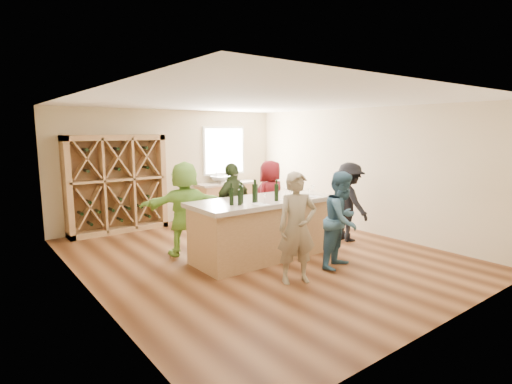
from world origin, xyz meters
TOP-DOWN VIEW (x-y plane):
  - floor at (0.00, 0.00)m, footprint 6.00×7.00m
  - ceiling at (0.00, 0.00)m, footprint 6.00×7.00m
  - wall_back at (0.00, 3.55)m, footprint 6.00×0.10m
  - wall_front at (0.00, -3.55)m, footprint 6.00×0.10m
  - wall_left at (-3.05, 0.00)m, footprint 0.10×7.00m
  - wall_right at (3.05, 0.00)m, footprint 0.10×7.00m
  - window_frame at (1.50, 3.47)m, footprint 1.30×0.06m
  - window_pane at (1.50, 3.44)m, footprint 1.18×0.01m
  - wine_rack at (-1.50, 3.27)m, footprint 2.20×0.45m
  - back_counter_base at (1.40, 3.20)m, footprint 1.60×0.58m
  - back_counter_top at (1.40, 3.20)m, footprint 1.70×0.62m
  - sink at (1.20, 3.20)m, footprint 0.54×0.54m
  - faucet at (1.20, 3.38)m, footprint 0.02×0.02m
  - tasting_counter_base at (-0.01, -0.16)m, footprint 2.60×1.00m
  - tasting_counter_top at (-0.01, -0.16)m, footprint 2.72×1.12m
  - wine_bottle_a at (-0.80, -0.31)m, footprint 0.09×0.09m
  - wine_bottle_b at (-0.70, -0.41)m, footprint 0.08×0.08m
  - wine_bottle_c at (-0.58, -0.28)m, footprint 0.08×0.08m
  - wine_bottle_d at (-0.35, -0.34)m, footprint 0.10×0.10m
  - wine_bottle_e at (-0.30, -0.31)m, footprint 0.09×0.09m
  - wine_glass_a at (-0.31, -0.57)m, footprint 0.07×0.07m
  - wine_glass_b at (0.25, -0.60)m, footprint 0.08×0.08m
  - wine_glass_c at (0.70, -0.60)m, footprint 0.07×0.07m
  - wine_glass_d at (0.39, -0.32)m, footprint 0.08×0.08m
  - wine_glass_e at (1.00, -0.40)m, footprint 0.07×0.07m
  - tasting_menu_a at (-0.37, -0.55)m, footprint 0.22×0.29m
  - tasting_menu_b at (0.29, -0.55)m, footprint 0.23×0.32m
  - tasting_menu_c at (0.89, -0.49)m, footprint 0.32×0.37m
  - person_near_left at (-0.37, -1.43)m, footprint 0.74×0.65m
  - person_near_right at (0.69, -1.40)m, footprint 0.88×0.64m
  - person_server at (2.11, -0.37)m, footprint 0.72×1.15m
  - person_far_mid at (-0.08, 0.71)m, footprint 1.06×0.69m
  - person_far_right at (0.96, 0.82)m, footprint 0.91×0.69m
  - person_far_left at (-1.05, 0.86)m, footprint 1.72×1.06m
  - wine_bottle_f at (0.04, -0.46)m, footprint 0.07×0.07m

SIDE VIEW (x-z plane):
  - floor at x=0.00m, z-range -0.10..0.00m
  - back_counter_base at x=1.40m, z-range 0.00..0.86m
  - tasting_counter_base at x=-0.01m, z-range 0.00..1.00m
  - person_near_right at x=0.69m, z-range 0.00..1.63m
  - person_server at x=2.11m, z-range 0.00..1.64m
  - person_far_right at x=0.96m, z-range 0.00..1.67m
  - person_far_mid at x=-0.08m, z-range 0.00..1.68m
  - person_near_left at x=-0.37m, z-range 0.00..1.70m
  - person_far_left at x=-1.05m, z-range 0.00..1.75m
  - back_counter_top at x=1.40m, z-range 0.86..0.92m
  - sink at x=1.20m, z-range 0.92..1.11m
  - tasting_counter_top at x=-0.01m, z-range 1.00..1.08m
  - faucet at x=1.20m, z-range 0.92..1.22m
  - tasting_menu_a at x=-0.37m, z-range 1.08..1.08m
  - tasting_menu_b at x=0.29m, z-range 1.08..1.08m
  - tasting_menu_c at x=0.89m, z-range 1.08..1.08m
  - wine_rack at x=-1.50m, z-range 0.00..2.20m
  - wine_glass_c at x=0.70m, z-range 1.08..1.24m
  - wine_glass_a at x=-0.31m, z-range 1.08..1.24m
  - wine_glass_b at x=0.25m, z-range 1.08..1.24m
  - wine_glass_d at x=0.39m, z-range 1.08..1.27m
  - wine_glass_e at x=1.00m, z-range 1.08..1.27m
  - wine_bottle_b at x=-0.70m, z-range 1.08..1.34m
  - wine_bottle_a at x=-0.80m, z-range 1.08..1.36m
  - wine_bottle_c at x=-0.58m, z-range 1.08..1.38m
  - wine_bottle_f at x=0.04m, z-range 1.08..1.38m
  - wine_bottle_e at x=-0.30m, z-range 1.08..1.39m
  - wine_bottle_d at x=-0.35m, z-range 1.08..1.40m
  - wall_back at x=0.00m, z-range 0.00..2.80m
  - wall_front at x=0.00m, z-range 0.00..2.80m
  - wall_left at x=-3.05m, z-range 0.00..2.80m
  - wall_right at x=3.05m, z-range 0.00..2.80m
  - window_frame at x=1.50m, z-range 1.10..2.40m
  - window_pane at x=1.50m, z-range 1.16..2.34m
  - ceiling at x=0.00m, z-range 2.80..2.90m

